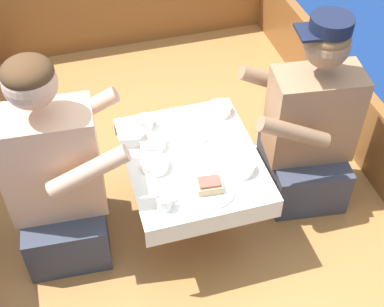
{
  "coord_description": "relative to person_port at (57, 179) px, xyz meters",
  "views": [
    {
      "loc": [
        -0.46,
        -1.59,
        2.34
      ],
      "look_at": [
        0.0,
        0.02,
        0.69
      ],
      "focal_mm": 50.0,
      "sensor_mm": 36.0,
      "label": 1
    }
  ],
  "objects": [
    {
      "name": "bowl_port_far",
      "position": [
        0.8,
        0.22,
        0.03
      ],
      "size": [
        0.12,
        0.12,
        0.04
      ],
      "color": "white",
      "rests_on": "cockpit_table"
    },
    {
      "name": "person_port",
      "position": [
        0.0,
        0.0,
        0.0
      ],
      "size": [
        0.54,
        0.47,
        1.03
      ],
      "rotation": [
        0.0,
        0.0,
        -0.07
      ],
      "color": "#333847",
      "rests_on": "boat_deck"
    },
    {
      "name": "ground_plane",
      "position": [
        0.59,
        -0.05,
        -0.66
      ],
      "size": [
        60.0,
        60.0,
        0.0
      ],
      "primitive_type": "plane",
      "color": "navy"
    },
    {
      "name": "gunwale_starboard",
      "position": [
        1.59,
        -0.05,
        -0.22
      ],
      "size": [
        0.06,
        3.37,
        0.4
      ],
      "primitive_type": "cube",
      "color": "brown",
      "rests_on": "boat_deck"
    },
    {
      "name": "bow_coaming",
      "position": [
        0.59,
        1.6,
        -0.19
      ],
      "size": [
        1.94,
        0.06,
        0.46
      ],
      "primitive_type": "cube",
      "color": "brown",
      "rests_on": "boat_deck"
    },
    {
      "name": "utensil_fork_port",
      "position": [
        0.36,
        0.08,
        0.01
      ],
      "size": [
        0.17,
        0.06,
        0.0
      ],
      "rotation": [
        0.0,
        0.0,
        0.26
      ],
      "color": "silver",
      "rests_on": "cockpit_table"
    },
    {
      "name": "bowl_center_far",
      "position": [
        0.42,
        -0.06,
        0.03
      ],
      "size": [
        0.12,
        0.12,
        0.04
      ],
      "color": "white",
      "rests_on": "cockpit_table"
    },
    {
      "name": "boat_deck",
      "position": [
        0.59,
        -0.05,
        -0.54
      ],
      "size": [
        2.06,
        3.37,
        0.24
      ],
      "primitive_type": "cube",
      "color": "#9E6B38",
      "rests_on": "ground_plane"
    },
    {
      "name": "utensil_knife_port",
      "position": [
        0.41,
        -0.19,
        0.01
      ],
      "size": [
        0.03,
        0.17,
        0.0
      ],
      "rotation": [
        0.0,
        0.0,
        1.7
      ],
      "color": "silver",
      "rests_on": "cockpit_table"
    },
    {
      "name": "person_starboard",
      "position": [
        1.18,
        0.01,
        -0.02
      ],
      "size": [
        0.56,
        0.5,
        0.99
      ],
      "rotation": [
        0.0,
        0.0,
        3.01
      ],
      "color": "#333847",
      "rests_on": "boat_deck"
    },
    {
      "name": "bowl_port_near",
      "position": [
        0.77,
        -0.17,
        0.03
      ],
      "size": [
        0.13,
        0.13,
        0.04
      ],
      "color": "white",
      "rests_on": "cockpit_table"
    },
    {
      "name": "utensil_spoon_center",
      "position": [
        0.78,
        -0.02,
        0.01
      ],
      "size": [
        0.17,
        0.07,
        0.01
      ],
      "rotation": [
        0.0,
        0.0,
        2.82
      ],
      "color": "silver",
      "rests_on": "cockpit_table"
    },
    {
      "name": "utensil_knife_starboard",
      "position": [
        0.52,
        0.26,
        0.01
      ],
      "size": [
        0.15,
        0.1,
        0.0
      ],
      "rotation": [
        0.0,
        0.0,
        0.57
      ],
      "color": "silver",
      "rests_on": "cockpit_table"
    },
    {
      "name": "coffee_cup_port",
      "position": [
        0.44,
        0.21,
        0.04
      ],
      "size": [
        0.11,
        0.08,
        0.06
      ],
      "color": "white",
      "rests_on": "cockpit_table"
    },
    {
      "name": "coffee_cup_starboard",
      "position": [
        0.41,
        -0.28,
        0.04
      ],
      "size": [
        0.09,
        0.06,
        0.06
      ],
      "color": "white",
      "rests_on": "cockpit_table"
    },
    {
      "name": "cockpit_table",
      "position": [
        0.59,
        -0.04,
        -0.04
      ],
      "size": [
        0.58,
        0.69,
        0.42
      ],
      "color": "#B2B2B7",
      "rests_on": "boat_deck"
    },
    {
      "name": "utensil_spoon_port",
      "position": [
        0.69,
        -0.08,
        0.01
      ],
      "size": [
        0.17,
        0.04,
        0.01
      ],
      "rotation": [
        0.0,
        0.0,
        2.97
      ],
      "color": "silver",
      "rests_on": "cockpit_table"
    },
    {
      "name": "sandwich",
      "position": [
        0.6,
        -0.25,
        0.04
      ],
      "size": [
        0.11,
        0.09,
        0.05
      ],
      "rotation": [
        0.0,
        0.0,
        -0.1
      ],
      "color": "#E0BC7F",
      "rests_on": "plate_sandwich"
    },
    {
      "name": "utensil_spoon_starboard",
      "position": [
        0.79,
        -0.06,
        0.01
      ],
      "size": [
        0.12,
        0.14,
        0.01
      ],
      "rotation": [
        0.0,
        0.0,
        0.92
      ],
      "color": "silver",
      "rests_on": "cockpit_table"
    },
    {
      "name": "plate_bread",
      "position": [
        0.61,
        0.11,
        0.01
      ],
      "size": [
        0.21,
        0.21,
        0.01
      ],
      "color": "white",
      "rests_on": "cockpit_table"
    },
    {
      "name": "plate_sandwich",
      "position": [
        0.6,
        -0.25,
        0.01
      ],
      "size": [
        0.22,
        0.22,
        0.01
      ],
      "color": "white",
      "rests_on": "cockpit_table"
    },
    {
      "name": "bowl_starboard_near",
      "position": [
        0.44,
        0.07,
        0.03
      ],
      "size": [
        0.12,
        0.12,
        0.04
      ],
      "color": "white",
      "rests_on": "cockpit_table"
    }
  ]
}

